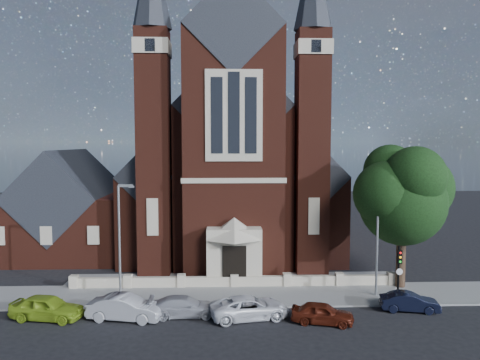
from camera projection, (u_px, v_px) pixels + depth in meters
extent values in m
plane|color=black|center=(232.00, 259.00, 43.81)|extent=(120.00, 120.00, 0.00)
cube|color=gray|center=(235.00, 296.00, 33.35)|extent=(60.00, 5.00, 0.12)
cube|color=gray|center=(234.00, 280.00, 37.33)|extent=(26.00, 3.00, 0.14)
cube|color=#AFA18B|center=(234.00, 287.00, 35.34)|extent=(24.00, 0.40, 0.90)
cube|color=#4C1E14|center=(231.00, 177.00, 53.20)|extent=(10.00, 30.00, 14.00)
cube|color=black|center=(231.00, 115.00, 52.64)|extent=(10.00, 30.20, 10.00)
cube|color=#4C1E14|center=(164.00, 205.00, 52.20)|extent=(5.00, 26.00, 8.00)
cube|color=#4C1E14|center=(297.00, 204.00, 52.70)|extent=(5.00, 26.00, 8.00)
cube|color=black|center=(164.00, 169.00, 51.88)|extent=(5.01, 26.20, 5.01)
cube|color=black|center=(298.00, 169.00, 52.38)|extent=(5.01, 26.20, 5.01)
cube|color=#4C1E14|center=(234.00, 154.00, 37.52)|extent=(8.00, 3.00, 20.00)
cube|color=black|center=(233.00, 27.00, 36.71)|extent=(8.00, 3.20, 8.00)
cube|color=#AFA18B|center=(234.00, 116.00, 35.73)|extent=(4.40, 0.15, 7.00)
cube|color=black|center=(234.00, 113.00, 35.65)|extent=(0.90, 0.08, 6.20)
cube|color=#AFA18B|center=(234.00, 256.00, 36.16)|extent=(4.20, 2.00, 4.40)
cube|color=black|center=(234.00, 267.00, 35.16)|extent=(1.80, 0.12, 3.20)
cone|color=#AFA18B|center=(234.00, 228.00, 35.98)|extent=(4.60, 4.60, 1.60)
cube|color=#4C1E14|center=(154.00, 154.00, 38.30)|extent=(2.60, 2.60, 20.00)
cube|color=#AFA18B|center=(153.00, 48.00, 37.61)|extent=(2.80, 2.80, 1.20)
cube|color=#4C1E14|center=(312.00, 154.00, 38.73)|extent=(2.60, 2.60, 20.00)
cube|color=#AFA18B|center=(313.00, 49.00, 38.04)|extent=(2.80, 2.80, 1.20)
cube|color=#4C1E14|center=(70.00, 223.00, 46.02)|extent=(12.00, 12.00, 6.00)
cube|color=black|center=(69.00, 193.00, 45.78)|extent=(8.49, 12.20, 8.49)
cylinder|color=black|center=(401.00, 255.00, 35.06)|extent=(0.70, 0.70, 5.00)
sphere|color=black|center=(402.00, 202.00, 34.73)|extent=(6.40, 6.40, 6.40)
sphere|color=black|center=(415.00, 177.00, 33.39)|extent=(4.40, 4.40, 4.40)
cylinder|color=gray|center=(119.00, 243.00, 32.26)|extent=(0.16, 0.16, 8.00)
cube|color=gray|center=(126.00, 186.00, 31.95)|extent=(1.00, 0.15, 0.18)
cube|color=gray|center=(131.00, 187.00, 31.97)|extent=(0.35, 0.22, 0.12)
cylinder|color=gray|center=(377.00, 241.00, 32.86)|extent=(0.16, 0.16, 8.00)
cube|color=gray|center=(386.00, 185.00, 32.55)|extent=(1.00, 0.15, 0.18)
cube|color=gray|center=(391.00, 186.00, 32.57)|extent=(0.35, 0.22, 0.12)
cylinder|color=black|center=(398.00, 275.00, 31.56)|extent=(0.14, 0.14, 4.00)
cube|color=black|center=(400.00, 257.00, 31.31)|extent=(0.28, 0.22, 0.90)
sphere|color=red|center=(401.00, 253.00, 31.15)|extent=(0.14, 0.14, 0.14)
sphere|color=#CC8C0C|center=(400.00, 257.00, 31.18)|extent=(0.14, 0.14, 0.14)
sphere|color=#0C9919|center=(400.00, 262.00, 31.20)|extent=(0.14, 0.14, 0.14)
imported|color=#87AB22|center=(47.00, 307.00, 28.91)|extent=(4.76, 2.61, 1.53)
imported|color=#9FA0A6|center=(125.00, 308.00, 28.86)|extent=(4.85, 2.40, 1.53)
imported|color=#A1A2A9|center=(184.00, 307.00, 29.44)|extent=(4.45, 1.95, 1.27)
imported|color=white|center=(250.00, 308.00, 29.11)|extent=(5.31, 3.21, 1.38)
imported|color=#4F190D|center=(322.00, 313.00, 28.29)|extent=(4.03, 2.42, 1.28)
imported|color=black|center=(410.00, 302.00, 30.35)|extent=(3.88, 1.92, 1.22)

